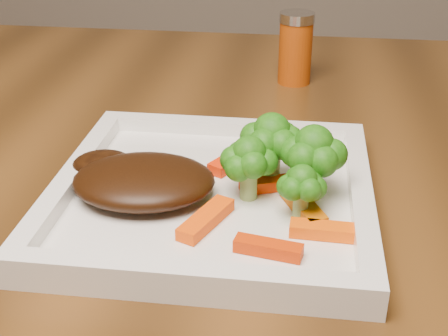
# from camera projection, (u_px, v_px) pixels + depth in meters

# --- Properties ---
(plate) EXTENTS (0.27, 0.27, 0.01)m
(plate) POSITION_uv_depth(u_px,v_px,m) (213.00, 199.00, 0.54)
(plate) COLOR white
(plate) RESTS_ON dining_table
(steak) EXTENTS (0.13, 0.10, 0.03)m
(steak) POSITION_uv_depth(u_px,v_px,m) (144.00, 181.00, 0.53)
(steak) COLOR black
(steak) RESTS_ON plate
(broccoli_0) EXTENTS (0.07, 0.07, 0.07)m
(broccoli_0) POSITION_uv_depth(u_px,v_px,m) (271.00, 147.00, 0.54)
(broccoli_0) COLOR #197613
(broccoli_0) RESTS_ON plate
(broccoli_1) EXTENTS (0.08, 0.08, 0.06)m
(broccoli_1) POSITION_uv_depth(u_px,v_px,m) (313.00, 163.00, 0.52)
(broccoli_1) COLOR #277213
(broccoli_1) RESTS_ON plate
(broccoli_2) EXTENTS (0.06, 0.06, 0.06)m
(broccoli_2) POSITION_uv_depth(u_px,v_px,m) (302.00, 186.00, 0.49)
(broccoli_2) COLOR #166911
(broccoli_2) RESTS_ON plate
(broccoli_3) EXTENTS (0.06, 0.06, 0.06)m
(broccoli_3) POSITION_uv_depth(u_px,v_px,m) (249.00, 165.00, 0.52)
(broccoli_3) COLOR #136B11
(broccoli_3) RESTS_ON plate
(carrot_0) EXTENTS (0.05, 0.02, 0.01)m
(carrot_0) POSITION_uv_depth(u_px,v_px,m) (268.00, 248.00, 0.46)
(carrot_0) COLOR red
(carrot_0) RESTS_ON plate
(carrot_1) EXTENTS (0.06, 0.02, 0.01)m
(carrot_1) POSITION_uv_depth(u_px,v_px,m) (328.00, 231.00, 0.48)
(carrot_1) COLOR #FF5504
(carrot_1) RESTS_ON plate
(carrot_2) EXTENTS (0.04, 0.06, 0.01)m
(carrot_2) POSITION_uv_depth(u_px,v_px,m) (206.00, 219.00, 0.49)
(carrot_2) COLOR #FF4B04
(carrot_2) RESTS_ON plate
(carrot_4) EXTENTS (0.04, 0.06, 0.01)m
(carrot_4) POSITION_uv_depth(u_px,v_px,m) (234.00, 159.00, 0.58)
(carrot_4) COLOR #F12A03
(carrot_4) RESTS_ON plate
(carrot_5) EXTENTS (0.04, 0.06, 0.01)m
(carrot_5) POSITION_uv_depth(u_px,v_px,m) (303.00, 206.00, 0.51)
(carrot_5) COLOR #CF5D03
(carrot_5) RESTS_ON plate
(carrot_6) EXTENTS (0.05, 0.03, 0.01)m
(carrot_6) POSITION_uv_depth(u_px,v_px,m) (270.00, 184.00, 0.54)
(carrot_6) COLOR #FF3A04
(carrot_6) RESTS_ON plate
(spice_shaker) EXTENTS (0.05, 0.05, 0.09)m
(spice_shaker) POSITION_uv_depth(u_px,v_px,m) (295.00, 48.00, 0.80)
(spice_shaker) COLOR #A73F09
(spice_shaker) RESTS_ON dining_table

